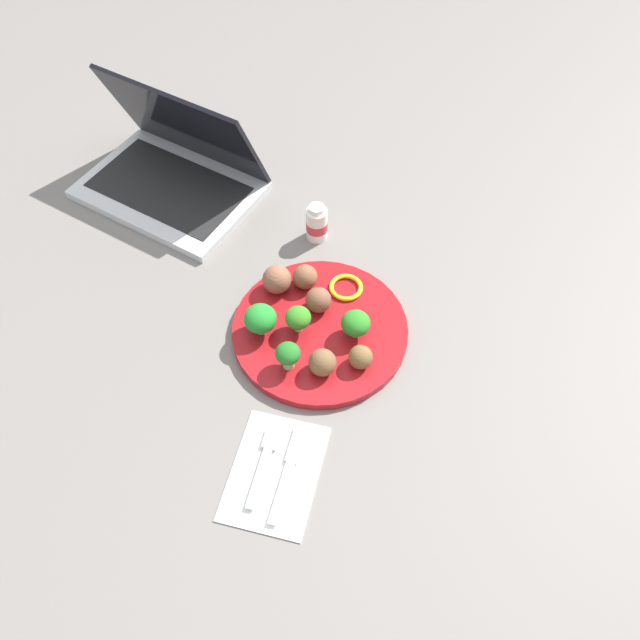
{
  "coord_description": "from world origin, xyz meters",
  "views": [
    {
      "loc": [
        -0.58,
        -0.14,
        0.85
      ],
      "look_at": [
        0.0,
        0.0,
        0.04
      ],
      "focal_mm": 36.36,
      "sensor_mm": 36.0,
      "label": 1
    }
  ],
  "objects_px": {
    "pepper_ring_center": "(346,287)",
    "fork": "(264,463)",
    "meatball_back_right": "(305,277)",
    "meatball_far_rim": "(322,362)",
    "meatball_front_left": "(361,357)",
    "meatball_mid_left": "(277,279)",
    "meatball_mid_right": "(318,300)",
    "yogurt_bottle": "(317,223)",
    "broccoli_floret_center": "(260,319)",
    "knife": "(289,469)",
    "broccoli_floret_far_rim": "(355,326)",
    "broccoli_floret_near_rim": "(298,318)",
    "laptop": "(174,172)",
    "napkin": "(275,473)",
    "plate": "(320,330)",
    "broccoli_floret_mid_right": "(288,354)"
  },
  "relations": [
    {
      "from": "meatball_back_right",
      "to": "knife",
      "type": "xyz_separation_m",
      "value": [
        -0.32,
        -0.06,
        -0.03
      ]
    },
    {
      "from": "meatball_far_rim",
      "to": "napkin",
      "type": "distance_m",
      "value": 0.18
    },
    {
      "from": "meatball_mid_right",
      "to": "yogurt_bottle",
      "type": "relative_size",
      "value": 0.58
    },
    {
      "from": "meatball_mid_right",
      "to": "laptop",
      "type": "xyz_separation_m",
      "value": [
        0.23,
        0.33,
        0.0
      ]
    },
    {
      "from": "broccoli_floret_near_rim",
      "to": "laptop",
      "type": "height_order",
      "value": "laptop"
    },
    {
      "from": "plate",
      "to": "fork",
      "type": "bearing_deg",
      "value": 174.4
    },
    {
      "from": "meatball_back_right",
      "to": "napkin",
      "type": "xyz_separation_m",
      "value": [
        -0.32,
        -0.04,
        -0.03
      ]
    },
    {
      "from": "broccoli_floret_far_rim",
      "to": "meatball_back_right",
      "type": "distance_m",
      "value": 0.13
    },
    {
      "from": "broccoli_floret_near_rim",
      "to": "meatball_mid_left",
      "type": "bearing_deg",
      "value": 37.2
    },
    {
      "from": "meatball_back_right",
      "to": "meatball_far_rim",
      "type": "height_order",
      "value": "same"
    },
    {
      "from": "meatball_far_rim",
      "to": "meatball_mid_left",
      "type": "bearing_deg",
      "value": 38.58
    },
    {
      "from": "meatball_mid_right",
      "to": "pepper_ring_center",
      "type": "relative_size",
      "value": 0.74
    },
    {
      "from": "napkin",
      "to": "laptop",
      "type": "relative_size",
      "value": 0.46
    },
    {
      "from": "pepper_ring_center",
      "to": "fork",
      "type": "xyz_separation_m",
      "value": [
        -0.32,
        0.05,
        -0.01
      ]
    },
    {
      "from": "plate",
      "to": "broccoli_floret_far_rim",
      "type": "xyz_separation_m",
      "value": [
        -0.0,
        -0.06,
        0.04
      ]
    },
    {
      "from": "plate",
      "to": "pepper_ring_center",
      "type": "relative_size",
      "value": 4.95
    },
    {
      "from": "meatball_far_rim",
      "to": "knife",
      "type": "relative_size",
      "value": 0.29
    },
    {
      "from": "broccoli_floret_far_rim",
      "to": "knife",
      "type": "bearing_deg",
      "value": 169.43
    },
    {
      "from": "napkin",
      "to": "fork",
      "type": "height_order",
      "value": "fork"
    },
    {
      "from": "meatball_mid_left",
      "to": "plate",
      "type": "bearing_deg",
      "value": -124.8
    },
    {
      "from": "plate",
      "to": "broccoli_floret_far_rim",
      "type": "height_order",
      "value": "broccoli_floret_far_rim"
    },
    {
      "from": "broccoli_floret_far_rim",
      "to": "napkin",
      "type": "xyz_separation_m",
      "value": [
        -0.24,
        0.06,
        -0.04
      ]
    },
    {
      "from": "broccoli_floret_center",
      "to": "meatball_front_left",
      "type": "relative_size",
      "value": 1.45
    },
    {
      "from": "meatball_front_left",
      "to": "pepper_ring_center",
      "type": "relative_size",
      "value": 0.66
    },
    {
      "from": "meatball_back_right",
      "to": "knife",
      "type": "relative_size",
      "value": 0.28
    },
    {
      "from": "meatball_mid_left",
      "to": "napkin",
      "type": "relative_size",
      "value": 0.28
    },
    {
      "from": "meatball_far_rim",
      "to": "pepper_ring_center",
      "type": "bearing_deg",
      "value": -0.51
    },
    {
      "from": "meatball_far_rim",
      "to": "yogurt_bottle",
      "type": "bearing_deg",
      "value": 15.36
    },
    {
      "from": "broccoli_floret_near_rim",
      "to": "meatball_front_left",
      "type": "distance_m",
      "value": 0.12
    },
    {
      "from": "broccoli_floret_far_rim",
      "to": "meatball_mid_right",
      "type": "xyz_separation_m",
      "value": [
        0.04,
        0.07,
        -0.01
      ]
    },
    {
      "from": "meatball_mid_left",
      "to": "meatball_far_rim",
      "type": "bearing_deg",
      "value": -141.42
    },
    {
      "from": "meatball_back_right",
      "to": "napkin",
      "type": "bearing_deg",
      "value": -173.18
    },
    {
      "from": "laptop",
      "to": "broccoli_floret_center",
      "type": "bearing_deg",
      "value": -138.89
    },
    {
      "from": "broccoli_floret_far_rim",
      "to": "broccoli_floret_near_rim",
      "type": "xyz_separation_m",
      "value": [
        -0.01,
        0.09,
        0.0
      ]
    },
    {
      "from": "plate",
      "to": "broccoli_floret_mid_right",
      "type": "height_order",
      "value": "broccoli_floret_mid_right"
    },
    {
      "from": "napkin",
      "to": "broccoli_floret_far_rim",
      "type": "bearing_deg",
      "value": -14.37
    },
    {
      "from": "meatball_mid_left",
      "to": "meatball_front_left",
      "type": "height_order",
      "value": "meatball_mid_left"
    },
    {
      "from": "knife",
      "to": "meatball_mid_right",
      "type": "bearing_deg",
      "value": 5.06
    },
    {
      "from": "meatball_far_rim",
      "to": "napkin",
      "type": "relative_size",
      "value": 0.25
    },
    {
      "from": "pepper_ring_center",
      "to": "yogurt_bottle",
      "type": "bearing_deg",
      "value": 33.49
    },
    {
      "from": "meatball_mid_left",
      "to": "knife",
      "type": "bearing_deg",
      "value": -161.59
    },
    {
      "from": "broccoli_floret_mid_right",
      "to": "meatball_mid_left",
      "type": "relative_size",
      "value": 1.03
    },
    {
      "from": "meatball_back_right",
      "to": "meatball_far_rim",
      "type": "relative_size",
      "value": 0.98
    },
    {
      "from": "plate",
      "to": "meatball_mid_right",
      "type": "height_order",
      "value": "meatball_mid_right"
    },
    {
      "from": "meatball_mid_right",
      "to": "knife",
      "type": "distance_m",
      "value": 0.28
    },
    {
      "from": "meatball_far_rim",
      "to": "broccoli_floret_center",
      "type": "bearing_deg",
      "value": 66.43
    },
    {
      "from": "napkin",
      "to": "laptop",
      "type": "height_order",
      "value": "laptop"
    },
    {
      "from": "broccoli_floret_near_rim",
      "to": "napkin",
      "type": "bearing_deg",
      "value": -173.46
    },
    {
      "from": "plate",
      "to": "meatball_back_right",
      "type": "height_order",
      "value": "meatball_back_right"
    },
    {
      "from": "yogurt_bottle",
      "to": "meatball_far_rim",
      "type": "bearing_deg",
      "value": -164.64
    }
  ]
}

